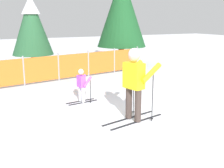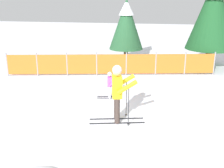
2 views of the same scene
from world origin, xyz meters
TOP-DOWN VIEW (x-y plane):
  - ground_plane at (0.00, 0.00)m, footprint 60.00×60.00m
  - skier_adult at (0.04, -0.09)m, footprint 1.69×0.85m
  - skier_child at (-0.56, 1.88)m, footprint 0.95×0.50m
  - safety_fence at (-1.03, 4.87)m, footprint 9.63×1.98m
  - conifer_far at (3.70, 7.31)m, footprint 2.51×2.51m
  - conifer_near at (-0.73, 7.85)m, footprint 1.89×1.89m

SIDE VIEW (x-z plane):
  - ground_plane at x=0.00m, z-range 0.00..0.00m
  - safety_fence at x=-1.03m, z-range 0.00..1.10m
  - skier_child at x=-0.56m, z-range 0.07..1.07m
  - skier_adult at x=0.04m, z-range 0.17..1.93m
  - conifer_near at x=-0.73m, z-range 0.42..3.93m
  - conifer_far at x=3.70m, z-range 0.55..5.21m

